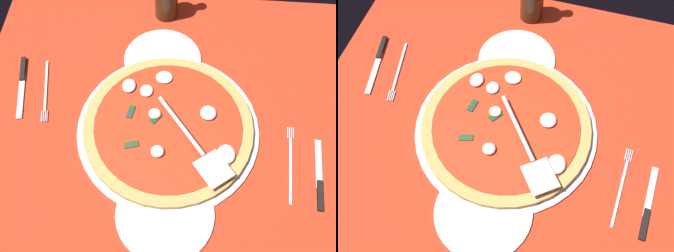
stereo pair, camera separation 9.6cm
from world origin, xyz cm
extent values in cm
cube|color=red|center=(0.00, 0.00, -0.40)|extent=(94.70, 94.70, 0.80)
cylinder|color=silver|center=(2.66, -0.71, 0.53)|extent=(42.82, 42.82, 1.05)
cylinder|color=white|center=(-17.93, -1.69, 0.50)|extent=(21.01, 21.01, 1.00)
cylinder|color=white|center=(23.36, 2.37, 0.50)|extent=(20.04, 20.04, 1.00)
cylinder|color=tan|center=(2.66, -0.71, 1.78)|extent=(39.73, 39.73, 1.47)
cylinder|color=red|center=(2.66, -0.71, 2.67)|extent=(34.55, 34.55, 0.30)
ellipsoid|color=white|center=(-4.17, -14.17, 3.36)|extent=(4.78, 4.03, 1.08)
ellipsoid|color=white|center=(5.02, 2.59, 3.38)|extent=(2.82, 2.89, 1.12)
ellipsoid|color=white|center=(-4.74, 1.09, 3.44)|extent=(3.02, 2.99, 1.25)
ellipsoid|color=white|center=(12.46, 9.60, 3.37)|extent=(4.03, 3.28, 1.10)
ellipsoid|color=white|center=(15.71, 1.26, 3.26)|extent=(3.79, 4.13, 0.88)
ellipsoid|color=white|center=(11.36, 5.20, 3.28)|extent=(3.49, 3.11, 0.93)
ellipsoid|color=white|center=(6.17, -9.89, 3.41)|extent=(3.98, 3.80, 1.18)
cube|color=#22452F|center=(5.33, 8.33, 2.97)|extent=(3.61, 2.05, 0.30)
cube|color=#1E4A24|center=(4.12, 2.23, 2.97)|extent=(3.52, 3.26, 0.30)
cube|color=#2A4C25|center=(-3.30, 7.10, 2.97)|extent=(2.40, 3.58, 0.30)
cube|color=silver|center=(-8.37, -11.44, 4.22)|extent=(9.62, 9.44, 0.30)
cylinder|color=silver|center=(1.63, -3.77, 4.57)|extent=(14.82, 11.70, 1.00)
cube|color=white|center=(-5.98, -31.99, 0.30)|extent=(18.01, 15.09, 0.60)
cube|color=silver|center=(-5.76, -28.85, 0.73)|extent=(16.19, 1.70, 0.25)
cube|color=silver|center=(3.77, -30.16, 0.73)|extent=(3.01, 0.42, 0.25)
cube|color=silver|center=(3.80, -29.72, 0.73)|extent=(3.01, 0.42, 0.25)
cube|color=silver|center=(3.83, -29.29, 0.73)|extent=(3.01, 0.42, 0.25)
cube|color=silver|center=(3.86, -28.85, 0.73)|extent=(3.01, 0.42, 0.25)
cube|color=black|center=(-11.35, -34.77, 1.00)|extent=(6.96, 1.67, 0.80)
cube|color=silver|center=(-3.61, -35.30, 0.73)|extent=(12.13, 2.22, 0.25)
cube|color=white|center=(12.22, 33.85, 0.30)|extent=(22.15, 16.84, 0.60)
cube|color=silver|center=(12.76, 30.87, 0.73)|extent=(15.19, 3.35, 0.25)
cube|color=silver|center=(3.63, 29.87, 0.73)|extent=(2.99, 0.76, 0.25)
cube|color=silver|center=(3.71, 29.44, 0.73)|extent=(2.99, 0.76, 0.25)
cube|color=silver|center=(3.79, 29.01, 0.73)|extent=(2.99, 0.76, 0.25)
cube|color=silver|center=(3.87, 28.58, 0.73)|extent=(2.99, 0.76, 0.25)
cube|color=black|center=(17.13, 37.83, 1.00)|extent=(7.49, 2.51, 0.80)
cube|color=silver|center=(8.94, 36.33, 0.73)|extent=(12.99, 3.71, 0.25)
camera|label=1|loc=(-44.44, -4.45, 85.32)|focal=43.90mm
camera|label=2|loc=(-42.72, -13.86, 85.32)|focal=43.90mm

